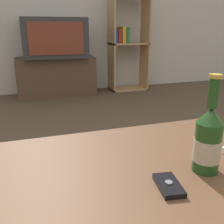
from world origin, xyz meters
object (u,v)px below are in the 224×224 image
Objects in this scene: tv_stand at (56,77)px; cell_phone at (169,185)px; beer_bottle at (208,140)px; bookshelf at (127,42)px; television at (54,38)px.

tv_stand is 2.87m from cell_phone.
beer_bottle is (0.09, -2.82, 0.29)m from tv_stand.
tv_stand is 3.51× the size of beer_bottle.
bookshelf is 4.61× the size of beer_bottle.
television reaches higher than cell_phone.
tv_stand reaches higher than cell_phone.
cell_phone is at bearing -90.95° from television.
beer_bottle reaches higher than cell_phone.
bookshelf is at bearing 2.77° from television.
tv_stand is 1.27× the size of television.
bookshelf is (0.97, 0.05, -0.06)m from television.
bookshelf reaches higher than television.
television is 2.87m from cell_phone.
bookshelf is 3.00m from beer_bottle.
bookshelf is at bearing 79.94° from cell_phone.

